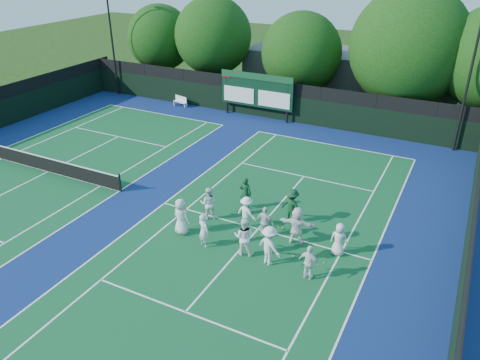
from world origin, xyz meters
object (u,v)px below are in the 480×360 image
at_px(coach_left, 245,193).
at_px(scoreboard, 256,91).
at_px(bench, 181,101).
at_px(tennis_net, 47,164).

bearing_deg(coach_left, scoreboard, -71.20).
bearing_deg(scoreboard, bench, -178.15).
relative_size(tennis_net, bench, 8.12).
height_order(tennis_net, coach_left, coach_left).
xyz_separation_m(tennis_net, bench, (0.05, 14.36, -0.03)).
relative_size(bench, coach_left, 0.80).
height_order(tennis_net, bench, tennis_net).
height_order(scoreboard, bench, scoreboard).
relative_size(scoreboard, coach_left, 3.44).
bearing_deg(tennis_net, coach_left, 7.00).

